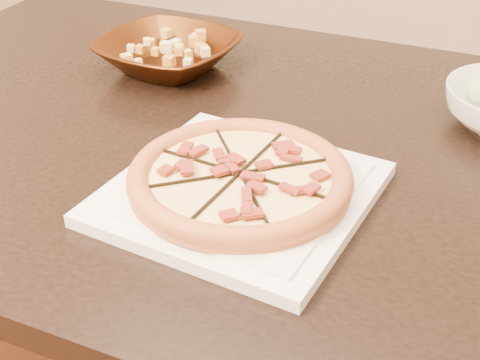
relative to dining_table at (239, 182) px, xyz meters
The scene contains 5 objects.
dining_table is the anchor object (origin of this frame).
plate 0.22m from the dining_table, 62.68° to the right, with size 0.33×0.33×0.02m.
pizza 0.23m from the dining_table, 62.68° to the right, with size 0.29×0.29×0.03m.
bronze_bowl 0.30m from the dining_table, 145.46° to the left, with size 0.25×0.25×0.06m, color #4A240D.
mixed_dish 0.32m from the dining_table, 145.68° to the left, with size 0.11×0.12×0.03m.
Camera 1 is at (0.36, -0.80, 1.25)m, focal length 50.00 mm.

